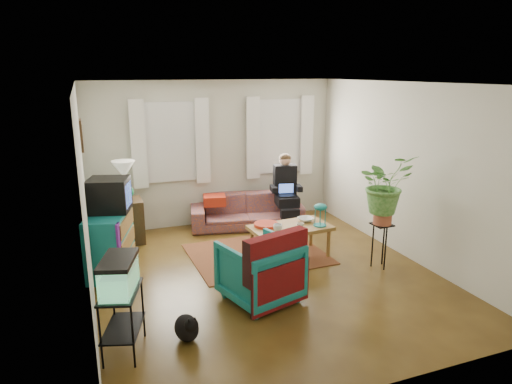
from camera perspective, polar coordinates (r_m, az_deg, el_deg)
name	(u,v)px	position (r m, az deg, el deg)	size (l,w,h in m)	color
floor	(266,275)	(6.44, 1.28, -10.37)	(4.50, 5.00, 0.01)	#4F2B14
ceiling	(267,83)	(5.82, 1.43, 13.44)	(4.50, 5.00, 0.01)	white
wall_back	(215,153)	(8.32, -5.15, 4.83)	(4.50, 0.01, 2.60)	silver
wall_front	(381,254)	(3.91, 15.38, -7.44)	(4.50, 0.01, 2.60)	silver
wall_left	(85,201)	(5.58, -20.58, -1.12)	(0.01, 5.00, 2.60)	silver
wall_right	(407,172)	(7.14, 18.36, 2.43)	(0.01, 5.00, 2.60)	silver
window_left	(170,142)	(8.08, -10.65, 6.13)	(1.08, 0.04, 1.38)	white
window_right	(279,136)	(8.67, 2.87, 6.96)	(1.08, 0.04, 1.38)	white
curtains_left	(171,143)	(8.00, -10.55, 6.05)	(1.36, 0.06, 1.50)	white
curtains_right	(281,137)	(8.60, 3.09, 6.89)	(1.36, 0.06, 1.50)	white
picture_frame	(82,135)	(6.29, -20.91, 6.64)	(0.04, 0.32, 0.40)	#3D2616
area_rug	(257,254)	(7.11, 0.12, -7.76)	(2.00, 1.60, 0.01)	brown
sofa	(247,206)	(8.24, -1.19, -1.71)	(2.00, 0.79, 0.78)	brown
seated_person	(286,193)	(8.30, 3.74, -0.14)	(0.50, 0.62, 1.19)	black
side_table	(128,221)	(7.79, -15.76, -3.53)	(0.49, 0.49, 0.72)	#402418
table_lamp	(125,182)	(7.61, -16.11, 1.25)	(0.37, 0.37, 0.66)	white
dresser	(110,243)	(6.70, -17.79, -6.05)	(0.48, 0.96, 0.87)	#105F62
crt_tv	(109,195)	(6.59, -17.90, -0.35)	(0.53, 0.48, 0.46)	black
aquarium_stand	(123,322)	(4.90, -16.30, -15.30)	(0.34, 0.60, 0.67)	black
aquarium	(119,274)	(4.66, -16.77, -9.83)	(0.30, 0.55, 0.35)	#7FD899
black_cat	(186,325)	(5.04, -8.69, -16.16)	(0.25, 0.39, 0.33)	black
armchair	(260,268)	(5.64, 0.48, -9.45)	(0.82, 0.77, 0.85)	#106263
serape_throw	(277,263)	(5.34, 2.65, -8.87)	(0.85, 0.20, 0.70)	#9E0A0A
coffee_table	(290,242)	(6.95, 4.29, -6.21)	(1.20, 0.65, 0.50)	brown
cup_a	(278,228)	(6.64, 2.74, -4.46)	(0.13, 0.13, 0.11)	white
cup_b	(300,226)	(6.72, 5.56, -4.30)	(0.11, 0.11, 0.10)	beige
bowl	(306,219)	(7.11, 6.22, -3.42)	(0.24, 0.24, 0.06)	white
snack_tray	(266,225)	(6.85, 1.28, -4.10)	(0.37, 0.37, 0.04)	#B21414
birdcage	(320,215)	(6.89, 8.03, -2.82)	(0.20, 0.20, 0.35)	#115B6B
plant_stand	(380,246)	(6.81, 15.28, -6.48)	(0.28, 0.28, 0.66)	black
potted_plant	(384,193)	(6.57, 15.75, -0.11)	(0.75, 0.65, 0.83)	#599947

